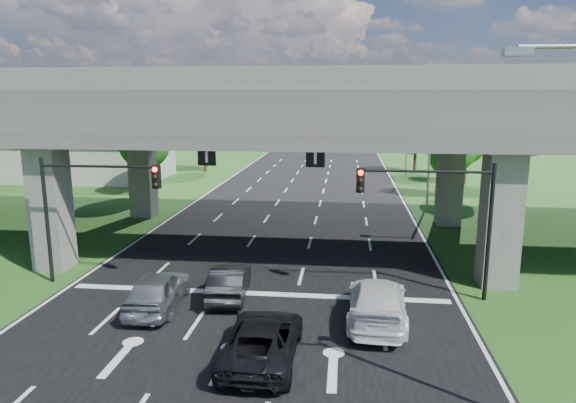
% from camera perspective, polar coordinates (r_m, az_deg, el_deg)
% --- Properties ---
extents(ground, '(160.00, 160.00, 0.00)m').
position_cam_1_polar(ground, '(20.27, -5.31, -13.83)').
color(ground, '#224A17').
rests_on(ground, ground).
extents(road, '(18.00, 120.00, 0.03)m').
position_cam_1_polar(road, '(29.49, -1.34, -5.59)').
color(road, black).
rests_on(road, ground).
extents(overpass, '(80.00, 15.00, 10.00)m').
position_cam_1_polar(overpass, '(30.20, -0.89, 10.05)').
color(overpass, '#3B3936').
rests_on(overpass, ground).
extents(warehouse, '(20.00, 10.00, 4.00)m').
position_cam_1_polar(warehouse, '(61.15, -22.86, 4.26)').
color(warehouse, '#9E9E99').
rests_on(warehouse, ground).
extents(signal_right, '(5.76, 0.54, 6.00)m').
position_cam_1_polar(signal_right, '(22.67, 16.40, -0.36)').
color(signal_right, black).
rests_on(signal_right, ground).
extents(signal_left, '(5.76, 0.54, 6.00)m').
position_cam_1_polar(signal_left, '(25.21, -21.28, 0.47)').
color(signal_left, black).
rests_on(signal_left, ground).
extents(streetlight_far, '(3.38, 0.25, 10.00)m').
position_cam_1_polar(streetlight_far, '(42.49, 15.03, 7.25)').
color(streetlight_far, gray).
rests_on(streetlight_far, ground).
extents(streetlight_beyond, '(3.38, 0.25, 10.00)m').
position_cam_1_polar(streetlight_beyond, '(58.34, 12.76, 8.37)').
color(streetlight_beyond, gray).
rests_on(streetlight_beyond, ground).
extents(tree_left_near, '(4.50, 4.50, 7.80)m').
position_cam_1_polar(tree_left_near, '(47.57, -15.63, 6.37)').
color(tree_left_near, black).
rests_on(tree_left_near, ground).
extents(tree_left_mid, '(3.91, 3.90, 6.76)m').
position_cam_1_polar(tree_left_mid, '(56.14, -15.40, 6.42)').
color(tree_left_mid, black).
rests_on(tree_left_mid, ground).
extents(tree_left_far, '(4.80, 4.80, 8.32)m').
position_cam_1_polar(tree_left_far, '(62.36, -9.26, 8.02)').
color(tree_left_far, black).
rests_on(tree_left_far, ground).
extents(tree_right_near, '(4.20, 4.20, 7.28)m').
position_cam_1_polar(tree_right_near, '(47.03, 17.81, 5.80)').
color(tree_right_near, black).
rests_on(tree_right_near, ground).
extents(tree_right_mid, '(3.91, 3.90, 6.76)m').
position_cam_1_polar(tree_right_mid, '(55.47, 19.27, 6.14)').
color(tree_right_mid, black).
rests_on(tree_right_mid, ground).
extents(tree_right_far, '(4.50, 4.50, 7.80)m').
position_cam_1_polar(tree_right_far, '(62.59, 14.12, 7.55)').
color(tree_right_far, black).
rests_on(tree_right_far, ground).
extents(car_silver, '(2.13, 4.74, 1.58)m').
position_cam_1_polar(car_silver, '(22.23, -14.25, -9.52)').
color(car_silver, '#ABAEB3').
rests_on(car_silver, road).
extents(car_dark, '(1.89, 4.44, 1.42)m').
position_cam_1_polar(car_dark, '(22.92, -6.52, -8.80)').
color(car_dark, black).
rests_on(car_dark, road).
extents(car_white, '(2.52, 5.62, 1.60)m').
position_cam_1_polar(car_white, '(20.70, 9.88, -10.90)').
color(car_white, silver).
rests_on(car_white, road).
extents(car_trailing, '(2.39, 5.11, 1.41)m').
position_cam_1_polar(car_trailing, '(17.71, -2.85, -15.05)').
color(car_trailing, black).
rests_on(car_trailing, road).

